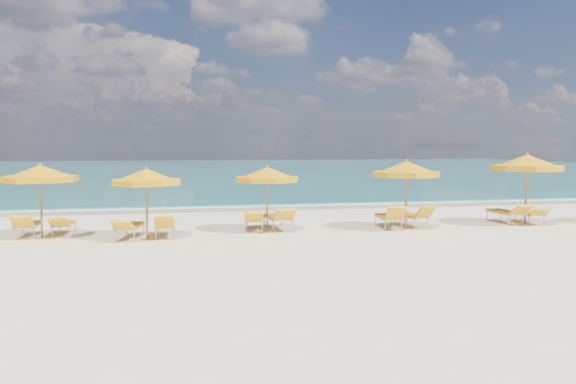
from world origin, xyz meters
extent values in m
plane|color=beige|center=(0.00, 0.00, 0.00)|extent=(120.00, 120.00, 0.00)
cube|color=#126864|center=(0.00, 48.00, 0.00)|extent=(120.00, 80.00, 0.30)
cube|color=tan|center=(0.00, 7.40, 0.00)|extent=(120.00, 2.60, 0.01)
cube|color=white|center=(0.00, 8.20, 0.00)|extent=(120.00, 1.20, 0.03)
cube|color=white|center=(-6.00, 17.00, 0.00)|extent=(14.00, 0.36, 0.05)
cube|color=white|center=(8.00, 24.00, 0.00)|extent=(18.00, 0.30, 0.05)
cylinder|color=#99754C|center=(-7.94, 0.49, 1.10)|extent=(0.07, 0.07, 2.21)
cone|color=#EEA10C|center=(-7.94, 0.49, 2.03)|extent=(2.95, 2.95, 0.44)
cylinder|color=#EEA10C|center=(-7.94, 0.49, 1.82)|extent=(2.98, 2.98, 0.18)
sphere|color=#99754C|center=(-7.94, 0.49, 2.26)|extent=(0.10, 0.10, 0.10)
cylinder|color=#99754C|center=(-4.76, -0.31, 1.05)|extent=(0.07, 0.07, 2.10)
cone|color=#EEA10C|center=(-4.76, -0.31, 1.93)|extent=(2.72, 2.72, 0.42)
cylinder|color=#EEA10C|center=(-4.76, -0.31, 1.73)|extent=(2.74, 2.74, 0.17)
sphere|color=#99754C|center=(-4.76, -0.31, 2.15)|extent=(0.09, 0.09, 0.09)
cylinder|color=#99754C|center=(-0.90, 0.52, 1.04)|extent=(0.06, 0.06, 2.08)
cone|color=#EEA10C|center=(-0.90, 0.52, 1.92)|extent=(2.35, 2.35, 0.42)
cylinder|color=#EEA10C|center=(-0.90, 0.52, 1.71)|extent=(2.37, 2.37, 0.17)
sphere|color=#99754C|center=(-0.90, 0.52, 2.13)|extent=(0.09, 0.09, 0.09)
cylinder|color=#99754C|center=(3.82, 0.07, 1.13)|extent=(0.07, 0.07, 2.27)
cone|color=#EEA10C|center=(3.82, 0.07, 2.08)|extent=(2.61, 2.61, 0.45)
cylinder|color=#EEA10C|center=(3.82, 0.07, 1.86)|extent=(2.64, 2.64, 0.18)
sphere|color=#99754C|center=(3.82, 0.07, 2.32)|extent=(0.10, 0.10, 0.10)
cylinder|color=#99754C|center=(8.47, 0.18, 1.23)|extent=(0.08, 0.08, 2.47)
cone|color=#EEA10C|center=(8.47, 0.18, 2.27)|extent=(3.33, 3.33, 0.49)
cylinder|color=#EEA10C|center=(8.47, 0.18, 2.03)|extent=(3.36, 3.36, 0.20)
sphere|color=#99754C|center=(8.47, 0.18, 2.52)|extent=(0.11, 0.11, 0.11)
cube|color=#EEA60E|center=(-8.43, 0.89, 0.38)|extent=(0.64, 1.33, 0.08)
cube|color=#EEA60E|center=(-8.39, 0.00, 0.57)|extent=(0.61, 0.56, 0.44)
cube|color=#EEA60E|center=(-7.40, 1.10, 0.35)|extent=(0.55, 1.21, 0.07)
cube|color=#EEA60E|center=(-7.42, 0.26, 0.49)|extent=(0.54, 0.53, 0.34)
cube|color=#EEA60E|center=(-5.27, -0.05, 0.38)|extent=(0.81, 1.40, 0.08)
cube|color=#EEA60E|center=(-5.44, -0.97, 0.52)|extent=(0.68, 0.69, 0.35)
cube|color=#EEA60E|center=(-4.22, 0.01, 0.37)|extent=(0.60, 1.28, 0.08)
cube|color=#EEA60E|center=(-4.24, -0.84, 0.57)|extent=(0.58, 0.50, 0.46)
cube|color=#EEA60E|center=(-1.28, 0.88, 0.38)|extent=(0.81, 1.39, 0.08)
cube|color=#EEA60E|center=(-1.44, -0.01, 0.55)|extent=(0.68, 0.66, 0.40)
cube|color=#EEA60E|center=(-0.50, 0.89, 0.42)|extent=(0.73, 1.49, 0.09)
cube|color=#EEA60E|center=(-0.44, -0.12, 0.61)|extent=(0.68, 0.66, 0.44)
cube|color=#EEA60E|center=(3.28, 0.34, 0.39)|extent=(0.73, 1.41, 0.08)
cube|color=#EEA60E|center=(3.20, -0.56, 0.62)|extent=(0.65, 0.57, 0.50)
cube|color=#EEA60E|center=(4.24, 0.67, 0.38)|extent=(0.84, 1.40, 0.08)
cube|color=#EEA60E|center=(4.42, -0.19, 0.59)|extent=(0.68, 0.62, 0.48)
cube|color=#EEA60E|center=(7.98, 0.75, 0.41)|extent=(0.69, 1.43, 0.09)
cube|color=#EEA60E|center=(8.02, -0.23, 0.58)|extent=(0.66, 0.64, 0.42)
cube|color=#EEA60E|center=(8.90, 0.60, 0.36)|extent=(0.75, 1.31, 0.08)
cube|color=#EEA60E|center=(8.76, -0.26, 0.49)|extent=(0.64, 0.64, 0.32)
camera|label=1|loc=(-3.91, -17.80, 2.83)|focal=35.00mm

